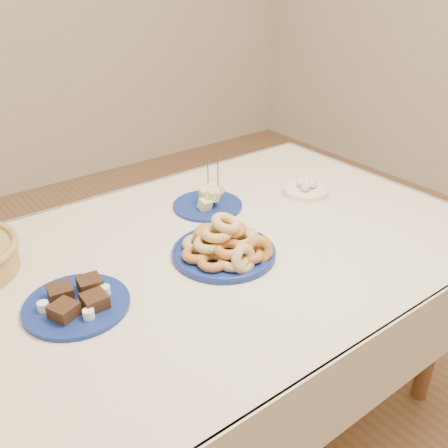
{
  "coord_description": "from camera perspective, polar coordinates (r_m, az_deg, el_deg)",
  "views": [
    {
      "loc": [
        -0.77,
        -1.05,
        1.54
      ],
      "look_at": [
        0.0,
        -0.05,
        0.85
      ],
      "focal_mm": 40.0,
      "sensor_mm": 36.0,
      "label": 1
    }
  ],
  "objects": [
    {
      "name": "egg_bowl",
      "position": [
        1.88,
        9.31,
        3.92
      ],
      "size": [
        0.21,
        0.21,
        0.06
      ],
      "rotation": [
        0.0,
        0.0,
        0.3
      ],
      "color": "white",
      "rests_on": "dining_table"
    },
    {
      "name": "candle_holder",
      "position": [
        1.85,
        -1.24,
        3.76
      ],
      "size": [
        0.1,
        0.1,
        0.15
      ],
      "rotation": [
        0.0,
        0.0,
        0.15
      ],
      "color": "tan",
      "rests_on": "dining_table"
    },
    {
      "name": "dining_table",
      "position": [
        1.58,
        -1.11,
        -5.89
      ],
      "size": [
        1.71,
        1.11,
        0.75
      ],
      "color": "brown",
      "rests_on": "ground"
    },
    {
      "name": "melon_plate",
      "position": [
        1.75,
        -1.77,
        2.69
      ],
      "size": [
        0.31,
        0.31,
        0.08
      ],
      "rotation": [
        0.0,
        0.0,
        0.3
      ],
      "color": "navy",
      "rests_on": "dining_table"
    },
    {
      "name": "brownie_plate",
      "position": [
        1.32,
        -16.45,
        -8.56
      ],
      "size": [
        0.27,
        0.27,
        0.05
      ],
      "rotation": [
        0.0,
        0.0,
        0.01
      ],
      "color": "navy",
      "rests_on": "dining_table"
    },
    {
      "name": "donut_platter",
      "position": [
        1.46,
        0.19,
        -2.57
      ],
      "size": [
        0.32,
        0.32,
        0.14
      ],
      "rotation": [
        0.0,
        0.0,
        0.04
      ],
      "color": "navy",
      "rests_on": "dining_table"
    },
    {
      "name": "ground",
      "position": [
        2.02,
        -0.93,
        -21.19
      ],
      "size": [
        5.0,
        5.0,
        0.0
      ],
      "primitive_type": "plane",
      "color": "#875F40",
      "rests_on": "ground"
    }
  ]
}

